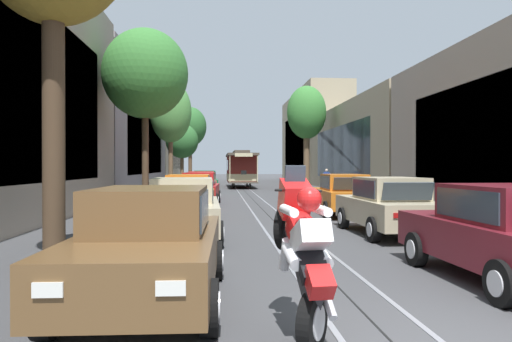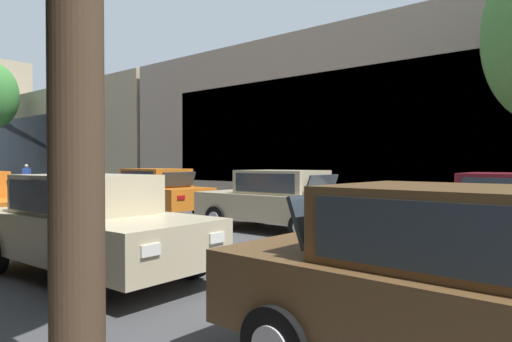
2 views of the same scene
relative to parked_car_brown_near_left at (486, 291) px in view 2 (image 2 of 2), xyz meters
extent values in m
cube|color=gray|center=(12.16, 7.26, 2.53)|extent=(4.10, 22.56, 6.67)
cube|color=#2D3842|center=(10.13, 7.26, 2.20)|extent=(0.04, 16.00, 4.00)
cube|color=tan|center=(12.14, 30.12, 2.53)|extent=(4.06, 22.56, 6.67)
cube|color=#2D3842|center=(10.13, 30.12, 2.20)|extent=(0.04, 16.00, 4.00)
cube|color=brown|center=(0.00, -0.04, -0.15)|extent=(1.88, 4.33, 0.66)
cube|color=brown|center=(0.00, 0.11, 0.48)|extent=(1.51, 2.09, 0.60)
cube|color=#2D3842|center=(0.02, 1.29, 0.46)|extent=(1.30, 0.22, 0.45)
cube|color=#2D3842|center=(0.75, 0.10, 0.48)|extent=(0.06, 1.81, 0.47)
cube|color=#2D3842|center=(-0.75, 0.12, 0.48)|extent=(0.06, 1.81, 0.47)
cube|color=#B21414|center=(0.60, 2.11, -0.05)|extent=(0.28, 0.05, 0.12)
cube|color=#B21414|center=(-0.52, 2.13, -0.05)|extent=(0.28, 0.05, 0.12)
cylinder|color=black|center=(0.90, 1.28, -0.48)|extent=(0.21, 0.64, 0.64)
cylinder|color=silver|center=(1.01, 1.27, -0.48)|extent=(0.03, 0.35, 0.35)
cube|color=#C1B28E|center=(0.01, 5.64, -0.15)|extent=(1.93, 4.35, 0.66)
cube|color=#C1B28E|center=(0.01, 5.79, 0.48)|extent=(1.54, 2.11, 0.60)
cube|color=#2D3842|center=(0.04, 4.95, 0.46)|extent=(1.34, 0.26, 0.47)
cube|color=#2D3842|center=(-0.03, 6.97, 0.46)|extent=(1.30, 0.24, 0.45)
cube|color=#2D3842|center=(0.76, 5.81, 0.48)|extent=(0.08, 1.81, 0.47)
cube|color=#2D3842|center=(-0.74, 5.76, 0.48)|extent=(0.08, 1.81, 0.47)
cube|color=white|center=(0.64, 3.50, -0.05)|extent=(0.28, 0.05, 0.14)
cube|color=#B21414|center=(0.51, 7.81, -0.05)|extent=(0.28, 0.05, 0.12)
cube|color=white|center=(-0.48, 3.46, -0.05)|extent=(0.28, 0.05, 0.14)
cylinder|color=black|center=(0.93, 4.33, -0.48)|extent=(0.22, 0.65, 0.64)
cylinder|color=silver|center=(1.04, 4.33, -0.48)|extent=(0.03, 0.35, 0.35)
cylinder|color=black|center=(-0.83, 4.28, -0.48)|extent=(0.22, 0.65, 0.64)
cylinder|color=silver|center=(-0.94, 4.28, -0.48)|extent=(0.03, 0.35, 0.35)
cylinder|color=black|center=(0.85, 7.00, -0.48)|extent=(0.22, 0.65, 0.64)
cylinder|color=silver|center=(0.96, 7.00, -0.48)|extent=(0.03, 0.35, 0.35)
cube|color=white|center=(0.36, 8.71, -0.05)|extent=(0.28, 0.04, 0.14)
cylinder|color=black|center=(0.68, 9.54, -0.48)|extent=(0.20, 0.64, 0.64)
cylinder|color=silver|center=(0.79, 9.54, -0.48)|extent=(0.02, 0.35, 0.35)
cube|color=#2D3842|center=(5.55, 1.47, 0.46)|extent=(1.34, 0.26, 0.47)
cube|color=white|center=(4.95, 2.93, -0.05)|extent=(0.28, 0.05, 0.14)
cube|color=white|center=(6.07, 2.96, -0.05)|extent=(0.28, 0.05, 0.14)
cylinder|color=black|center=(4.65, 2.10, -0.48)|extent=(0.22, 0.65, 0.64)
cylinder|color=silver|center=(4.54, 2.09, -0.48)|extent=(0.03, 0.35, 0.35)
cylinder|color=black|center=(6.41, 2.14, -0.48)|extent=(0.22, 0.65, 0.64)
cylinder|color=silver|center=(6.52, 2.15, -0.48)|extent=(0.03, 0.35, 0.35)
cube|color=#C1B28E|center=(5.58, 6.26, -0.15)|extent=(1.90, 4.34, 0.66)
cube|color=#C1B28E|center=(5.59, 6.11, 0.48)|extent=(1.53, 2.10, 0.60)
cube|color=#2D3842|center=(5.57, 6.94, 0.46)|extent=(1.34, 0.25, 0.47)
cube|color=#2D3842|center=(5.62, 4.92, 0.46)|extent=(1.30, 0.23, 0.45)
cube|color=#2D3842|center=(4.84, 6.09, 0.48)|extent=(0.07, 1.81, 0.47)
cube|color=#2D3842|center=(6.34, 6.12, 0.48)|extent=(0.07, 1.81, 0.47)
cube|color=white|center=(4.98, 8.40, -0.05)|extent=(0.28, 0.05, 0.14)
cube|color=#B21414|center=(5.08, 4.08, -0.05)|extent=(0.28, 0.05, 0.12)
cube|color=white|center=(6.09, 8.43, -0.05)|extent=(0.28, 0.05, 0.14)
cube|color=#B21414|center=(6.19, 4.11, -0.05)|extent=(0.28, 0.05, 0.12)
cylinder|color=black|center=(4.67, 7.57, -0.48)|extent=(0.22, 0.64, 0.64)
cylinder|color=silver|center=(4.56, 7.56, -0.48)|extent=(0.03, 0.35, 0.35)
cylinder|color=black|center=(6.43, 7.61, -0.48)|extent=(0.22, 0.64, 0.64)
cylinder|color=silver|center=(6.54, 7.61, -0.48)|extent=(0.03, 0.35, 0.35)
cylinder|color=black|center=(4.74, 4.90, -0.48)|extent=(0.22, 0.64, 0.64)
cylinder|color=silver|center=(4.63, 4.90, -0.48)|extent=(0.03, 0.35, 0.35)
cylinder|color=black|center=(6.50, 4.94, -0.48)|extent=(0.22, 0.64, 0.64)
cylinder|color=silver|center=(6.61, 4.95, -0.48)|extent=(0.03, 0.35, 0.35)
cube|color=orange|center=(5.70, 11.60, -0.15)|extent=(1.92, 4.35, 0.66)
cube|color=orange|center=(5.70, 11.45, 0.48)|extent=(1.54, 2.11, 0.60)
cube|color=#2D3842|center=(5.72, 12.28, 0.46)|extent=(1.34, 0.26, 0.47)
cube|color=#2D3842|center=(5.66, 10.26, 0.46)|extent=(1.30, 0.24, 0.45)
cube|color=#2D3842|center=(4.95, 11.47, 0.48)|extent=(0.08, 1.81, 0.47)
cube|color=#2D3842|center=(6.44, 11.42, 0.48)|extent=(0.08, 1.81, 0.47)
cube|color=white|center=(5.21, 13.77, -0.05)|extent=(0.28, 0.05, 0.14)
cube|color=#B21414|center=(5.08, 9.45, -0.05)|extent=(0.28, 0.05, 0.12)
cube|color=white|center=(6.32, 13.74, -0.05)|extent=(0.28, 0.05, 0.14)
cube|color=#B21414|center=(6.20, 9.42, -0.05)|extent=(0.28, 0.05, 0.12)
cylinder|color=black|center=(4.86, 12.95, -0.48)|extent=(0.22, 0.65, 0.64)
cylinder|color=silver|center=(4.75, 12.96, -0.48)|extent=(0.03, 0.35, 0.35)
cylinder|color=black|center=(6.62, 12.90, -0.48)|extent=(0.22, 0.65, 0.64)
cylinder|color=silver|center=(6.73, 12.90, -0.48)|extent=(0.03, 0.35, 0.35)
cylinder|color=black|center=(4.78, 10.29, -0.48)|extent=(0.22, 0.65, 0.64)
cylinder|color=silver|center=(4.67, 10.29, -0.48)|extent=(0.03, 0.35, 0.35)
cylinder|color=black|center=(6.54, 10.24, -0.48)|extent=(0.22, 0.65, 0.64)
cylinder|color=silver|center=(6.65, 10.23, -0.48)|extent=(0.03, 0.35, 0.35)
cylinder|color=#4C3826|center=(-2.03, 2.24, 1.94)|extent=(0.39, 0.39, 5.49)
cylinder|color=#4C4233|center=(8.86, 29.15, -0.37)|extent=(0.14, 0.14, 0.86)
cylinder|color=#4C4233|center=(9.06, 29.15, -0.37)|extent=(0.14, 0.14, 0.86)
cube|color=#2D4CA5|center=(8.96, 29.15, 0.36)|extent=(0.40, 0.42, 0.61)
cylinder|color=#2D4CA5|center=(8.73, 29.15, 0.32)|extent=(0.09, 0.09, 0.55)
cylinder|color=#2D4CA5|center=(9.19, 29.15, 0.32)|extent=(0.09, 0.09, 0.55)
sphere|color=beige|center=(8.96, 29.15, 0.79)|extent=(0.22, 0.22, 0.22)
camera|label=1|loc=(0.98, -6.70, 1.08)|focal=33.77mm
camera|label=2|loc=(-3.69, -0.85, 0.96)|focal=31.72mm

